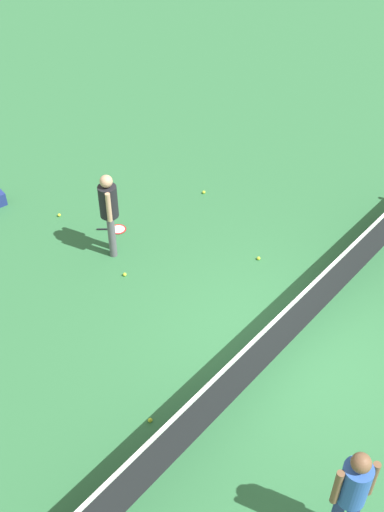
% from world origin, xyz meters
% --- Properties ---
extents(ground_plane, '(40.00, 40.00, 0.00)m').
position_xyz_m(ground_plane, '(0.00, 0.00, 0.00)').
color(ground_plane, '#2D6B3D').
extents(court_net, '(10.09, 0.09, 1.07)m').
position_xyz_m(court_net, '(0.00, 0.00, 0.50)').
color(court_net, '#4C4C51').
rests_on(court_net, ground_plane).
extents(player_near_side, '(0.48, 0.48, 1.70)m').
position_xyz_m(player_near_side, '(0.11, -3.83, 1.01)').
color(player_near_side, '#595960').
rests_on(player_near_side, ground_plane).
extents(player_far_side, '(0.48, 0.47, 1.70)m').
position_xyz_m(player_far_side, '(2.11, 2.21, 1.01)').
color(player_far_side, navy).
rests_on(player_far_side, ground_plane).
extents(tennis_racket_near_player, '(0.51, 0.55, 0.03)m').
position_xyz_m(tennis_racket_near_player, '(-0.40, -4.27, 0.01)').
color(tennis_racket_near_player, red).
rests_on(tennis_racket_near_player, ground_plane).
extents(tennis_ball_by_net, '(0.07, 0.07, 0.07)m').
position_xyz_m(tennis_ball_by_net, '(0.46, -3.17, 0.03)').
color(tennis_ball_by_net, '#C6E033').
rests_on(tennis_ball_by_net, ground_plane).
extents(tennis_ball_midcourt, '(0.07, 0.07, 0.07)m').
position_xyz_m(tennis_ball_midcourt, '(2.43, -0.68, 0.03)').
color(tennis_ball_midcourt, '#C6E033').
rests_on(tennis_ball_midcourt, ground_plane).
extents(tennis_ball_baseline, '(0.07, 0.07, 0.07)m').
position_xyz_m(tennis_ball_baseline, '(0.04, -5.48, 0.03)').
color(tennis_ball_baseline, '#C6E033').
rests_on(tennis_ball_baseline, ground_plane).
extents(tennis_ball_stray_left, '(0.07, 0.07, 0.07)m').
position_xyz_m(tennis_ball_stray_left, '(-1.48, -1.59, 0.03)').
color(tennis_ball_stray_left, '#C6E033').
rests_on(tennis_ball_stray_left, ground_plane).
extents(tennis_ball_stray_right, '(0.07, 0.07, 0.07)m').
position_xyz_m(tennis_ball_stray_right, '(-2.50, -3.76, 0.03)').
color(tennis_ball_stray_right, '#C6E033').
rests_on(tennis_ball_stray_right, ground_plane).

